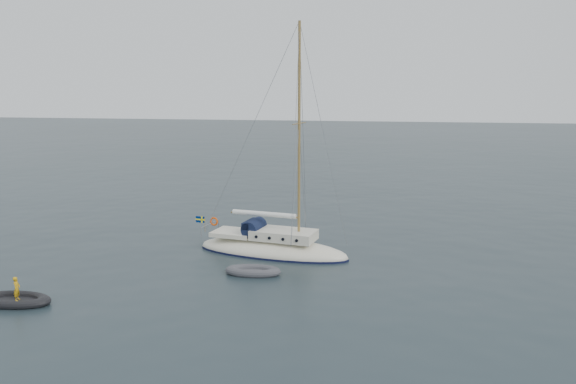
# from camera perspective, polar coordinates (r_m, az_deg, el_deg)

# --- Properties ---
(ground) EXTENTS (300.00, 300.00, 0.00)m
(ground) POSITION_cam_1_polar(r_m,az_deg,el_deg) (29.13, 0.43, -7.93)
(ground) COLOR black
(ground) RESTS_ON ground
(sailboat) EXTENTS (9.32, 2.79, 13.27)m
(sailboat) POSITION_cam_1_polar(r_m,az_deg,el_deg) (31.73, -1.59, -4.53)
(sailboat) COLOR beige
(sailboat) RESTS_ON ground
(dinghy) EXTENTS (2.84, 1.28, 0.41)m
(dinghy) POSITION_cam_1_polar(r_m,az_deg,el_deg) (28.47, -3.58, -8.01)
(dinghy) COLOR #434347
(dinghy) RESTS_ON ground
(rib) EXTENTS (3.37, 1.53, 1.24)m
(rib) POSITION_cam_1_polar(r_m,az_deg,el_deg) (27.39, -26.10, -9.76)
(rib) COLOR black
(rib) RESTS_ON ground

